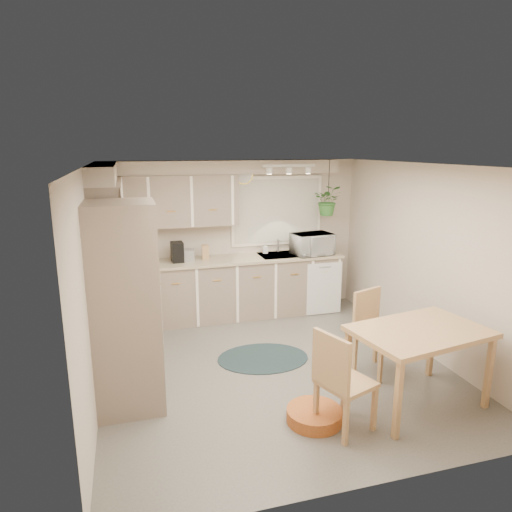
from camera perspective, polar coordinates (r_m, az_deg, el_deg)
The scene contains 35 objects.
floor at distance 5.68m, azimuth 2.37°, elevation -13.69°, with size 4.20×4.20×0.00m, color #69645C.
ceiling at distance 5.06m, azimuth 2.63°, elevation 11.26°, with size 4.20×4.20×0.00m, color white.
wall_back at distance 7.22m, azimuth -2.73°, elevation 2.33°, with size 4.00×0.04×2.40m, color #BEAF9D.
wall_front at distance 3.43m, azimuth 13.73°, elevation -10.92°, with size 4.00×0.04×2.40m, color #BEAF9D.
wall_left at distance 5.01m, azimuth -19.81°, elevation -3.49°, with size 0.04×4.20×2.40m, color #BEAF9D.
wall_right at distance 6.16m, azimuth 20.46°, elevation -0.48°, with size 0.04×4.20×2.40m, color #BEAF9D.
base_cab_left at distance 6.07m, azimuth -15.89°, elevation -7.76°, with size 0.60×1.85×0.90m, color gray.
base_cab_back at distance 7.08m, azimuth -3.69°, elevation -4.18°, with size 3.60×0.60×0.90m, color gray.
counter_left at distance 5.92m, azimuth -16.09°, elevation -3.50°, with size 0.64×1.89×0.04m, color tan.
counter_back at distance 6.94m, azimuth -3.73°, elevation -0.50°, with size 3.64×0.64×0.04m, color tan.
oven_stack at distance 4.69m, azimuth -15.97°, elevation -6.31°, with size 0.65×0.65×2.10m, color gray.
wall_oven_face at distance 4.69m, azimuth -12.04°, elevation -6.05°, with size 0.02×0.56×0.58m, color silver.
upper_cab_left at distance 5.85m, azimuth -17.99°, elevation 5.27°, with size 0.35×2.00×0.75m, color gray.
upper_cab_back at distance 6.79m, azimuth -10.75°, elevation 6.75°, with size 2.00×0.35×0.75m, color gray.
soffit_left at distance 5.81m, azimuth -18.58°, elevation 9.89°, with size 0.30×2.00×0.20m, color #BEAF9D.
soffit_back at distance 6.90m, azimuth -4.20°, elevation 11.01°, with size 3.60×0.30×0.20m, color #BEAF9D.
cooktop at distance 5.36m, azimuth -15.98°, elevation -4.98°, with size 0.52×0.58×0.02m, color silver.
range_hood at distance 5.24m, azimuth -16.52°, elevation -0.27°, with size 0.40×0.60×0.14m, color silver.
window_blinds at distance 7.31m, azimuth 2.66°, elevation 5.66°, with size 1.40×0.02×1.00m, color white.
window_frame at distance 7.32m, azimuth 2.64°, elevation 5.67°, with size 1.50×0.02×1.10m, color white.
sink at distance 7.19m, azimuth 3.28°, elevation -0.17°, with size 0.70×0.48×0.10m, color #A0A3A7.
dishwasher_front at distance 7.26m, azimuth 8.53°, elevation -4.06°, with size 0.58×0.01×0.83m, color silver.
track_light_bar at distance 6.76m, azimuth 4.15°, elevation 11.21°, with size 0.80×0.04×0.04m, color silver.
wall_clock at distance 7.10m, azimuth -1.57°, elevation 10.14°, with size 0.30×0.30×0.03m, color #EBD253.
dining_table at distance 5.06m, azimuth 19.47°, elevation -12.91°, with size 1.31×0.87×0.82m, color #AA7955.
chair_left at distance 4.45m, azimuth 11.21°, elevation -14.93°, with size 0.46×0.46×0.99m, color #AA7955.
chair_back at distance 5.55m, azimuth 15.16°, elevation -9.35°, with size 0.45×0.45×0.97m, color #AA7955.
braided_rug at distance 5.88m, azimuth 0.87°, elevation -12.63°, with size 1.15×0.86×0.01m, color black.
pet_bed at distance 4.71m, azimuth 7.30°, elevation -19.15°, with size 0.54×0.54×0.13m, color #B65F24.
microwave at distance 7.21m, azimuth 7.05°, elevation 1.79°, with size 0.61×0.34×0.41m, color silver.
soap_bottle at distance 7.24m, azimuth 1.16°, elevation 0.60°, with size 0.08×0.17×0.08m, color silver.
hanging_plant at distance 7.21m, azimuth 8.99°, elevation 6.47°, with size 0.42×0.47×0.37m, color #316A2A.
coffee_maker at distance 6.80m, azimuth -9.82°, elevation 0.50°, with size 0.17×0.21×0.30m, color black.
toaster at distance 6.85m, azimuth -8.90°, elevation 0.09°, with size 0.29×0.17×0.18m, color #A0A3A7.
knife_block at distance 6.91m, azimuth -6.34°, elevation 0.49°, with size 0.10×0.10×0.22m, color #AA7955.
Camera 1 is at (-1.60, -4.80, 2.60)m, focal length 32.00 mm.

